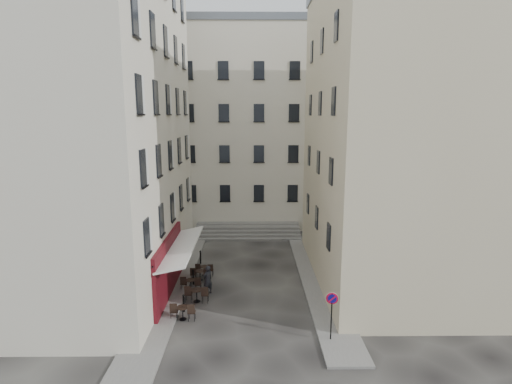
{
  "coord_description": "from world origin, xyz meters",
  "views": [
    {
      "loc": [
        0.42,
        -20.75,
        10.34
      ],
      "look_at": [
        0.65,
        4.0,
        5.55
      ],
      "focal_mm": 28.0,
      "sensor_mm": 36.0,
      "label": 1
    }
  ],
  "objects_px": {
    "bistro_table_b": "(197,294)",
    "no_parking_sign": "(332,307)",
    "bistro_table_a": "(183,312)",
    "pedestrian": "(208,280)"
  },
  "relations": [
    {
      "from": "bistro_table_b",
      "to": "no_parking_sign",
      "type": "bearing_deg",
      "value": -30.86
    },
    {
      "from": "bistro_table_a",
      "to": "pedestrian",
      "type": "xyz_separation_m",
      "value": [
        0.94,
        3.06,
        0.4
      ]
    },
    {
      "from": "bistro_table_a",
      "to": "bistro_table_b",
      "type": "distance_m",
      "value": 2.03
    },
    {
      "from": "no_parking_sign",
      "to": "bistro_table_a",
      "type": "distance_m",
      "value": 7.57
    },
    {
      "from": "no_parking_sign",
      "to": "bistro_table_b",
      "type": "bearing_deg",
      "value": 160.77
    },
    {
      "from": "bistro_table_a",
      "to": "pedestrian",
      "type": "bearing_deg",
      "value": 72.97
    },
    {
      "from": "no_parking_sign",
      "to": "bistro_table_b",
      "type": "xyz_separation_m",
      "value": [
        -6.74,
        4.03,
        -1.23
      ]
    },
    {
      "from": "no_parking_sign",
      "to": "bistro_table_a",
      "type": "bearing_deg",
      "value": 175.71
    },
    {
      "from": "no_parking_sign",
      "to": "pedestrian",
      "type": "distance_m",
      "value": 8.11
    },
    {
      "from": "no_parking_sign",
      "to": "pedestrian",
      "type": "relative_size",
      "value": 1.4
    }
  ]
}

